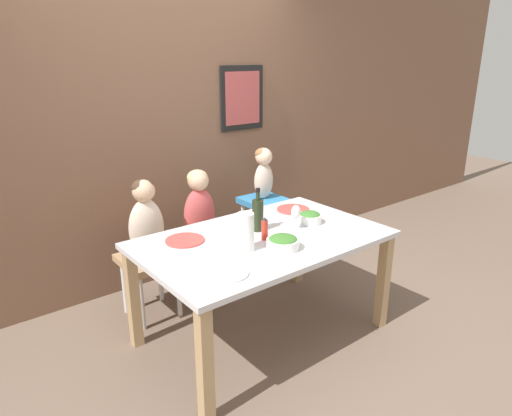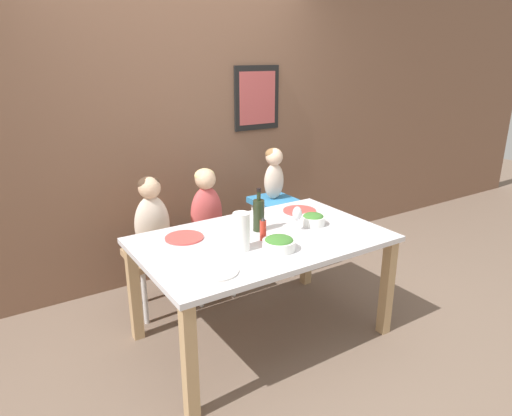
% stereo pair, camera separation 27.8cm
% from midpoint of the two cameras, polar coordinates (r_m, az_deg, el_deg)
% --- Properties ---
extents(ground_plane, '(14.00, 14.00, 0.00)m').
position_cam_midpoint_polar(ground_plane, '(3.33, 3.21, -15.52)').
color(ground_plane, '#705B4C').
extents(wall_back, '(10.00, 0.09, 2.70)m').
position_cam_midpoint_polar(wall_back, '(3.86, -7.43, 10.80)').
color(wall_back, brown).
rests_on(wall_back, ground_plane).
extents(dining_table, '(1.60, 0.99, 0.74)m').
position_cam_midpoint_polar(dining_table, '(3.01, 3.43, -5.30)').
color(dining_table, silver).
rests_on(dining_table, ground_plane).
extents(chair_far_left, '(0.39, 0.41, 0.47)m').
position_cam_midpoint_polar(chair_far_left, '(3.48, -10.27, -6.64)').
color(chair_far_left, silver).
rests_on(chair_far_left, ground_plane).
extents(chair_far_center, '(0.39, 0.41, 0.47)m').
position_cam_midpoint_polar(chair_far_center, '(3.65, -3.87, -5.12)').
color(chair_far_center, silver).
rests_on(chair_far_center, ground_plane).
extents(chair_right_highchair, '(0.33, 0.35, 0.71)m').
position_cam_midpoint_polar(chair_right_highchair, '(3.92, 4.23, -1.02)').
color(chair_right_highchair, silver).
rests_on(chair_right_highchair, ground_plane).
extents(person_child_left, '(0.26, 0.17, 0.58)m').
position_cam_midpoint_polar(person_child_left, '(3.34, -10.65, -0.83)').
color(person_child_left, beige).
rests_on(person_child_left, chair_far_left).
extents(person_child_center, '(0.26, 0.17, 0.58)m').
position_cam_midpoint_polar(person_child_center, '(3.52, -4.01, 0.45)').
color(person_child_center, '#C64C4C').
rests_on(person_child_center, chair_far_center).
extents(person_baby_right, '(0.18, 0.15, 0.43)m').
position_cam_midpoint_polar(person_baby_right, '(3.80, 4.36, 4.74)').
color(person_baby_right, beige).
rests_on(person_baby_right, chair_right_highchair).
extents(wine_bottle, '(0.08, 0.08, 0.30)m').
position_cam_midpoint_polar(wine_bottle, '(3.05, 2.95, -0.83)').
color(wine_bottle, '#232D19').
rests_on(wine_bottle, dining_table).
extents(paper_towel_roll, '(0.10, 0.10, 0.24)m').
position_cam_midpoint_polar(paper_towel_roll, '(2.74, 1.05, -3.02)').
color(paper_towel_roll, white).
rests_on(paper_towel_roll, dining_table).
extents(wine_glass_near, '(0.06, 0.06, 0.17)m').
position_cam_midpoint_polar(wine_glass_near, '(3.07, 7.77, -0.81)').
color(wine_glass_near, white).
rests_on(wine_glass_near, dining_table).
extents(salad_bowl_large, '(0.20, 0.20, 0.08)m').
position_cam_midpoint_polar(salad_bowl_large, '(2.79, 5.77, -4.45)').
color(salad_bowl_large, white).
rests_on(salad_bowl_large, dining_table).
extents(salad_bowl_small, '(0.17, 0.17, 0.08)m').
position_cam_midpoint_polar(salad_bowl_small, '(3.22, 9.57, -1.40)').
color(salad_bowl_small, white).
rests_on(salad_bowl_small, dining_table).
extents(dinner_plate_front_left, '(0.25, 0.25, 0.01)m').
position_cam_midpoint_polar(dinner_plate_front_left, '(2.51, -1.86, -7.99)').
color(dinner_plate_front_left, silver).
rests_on(dinner_plate_front_left, dining_table).
extents(dinner_plate_back_left, '(0.25, 0.25, 0.01)m').
position_cam_midpoint_polar(dinner_plate_back_left, '(2.97, -6.32, -3.74)').
color(dinner_plate_back_left, '#D14C47').
rests_on(dinner_plate_back_left, dining_table).
extents(dinner_plate_back_right, '(0.25, 0.25, 0.01)m').
position_cam_midpoint_polar(dinner_plate_back_right, '(3.48, 7.74, -0.38)').
color(dinner_plate_back_right, '#D14C47').
rests_on(dinner_plate_back_right, dining_table).
extents(condiment_bottle_hot_sauce, '(0.04, 0.04, 0.15)m').
position_cam_midpoint_polar(condiment_bottle_hot_sauce, '(2.91, 3.63, -2.71)').
color(condiment_bottle_hot_sauce, red).
rests_on(condiment_bottle_hot_sauce, dining_table).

